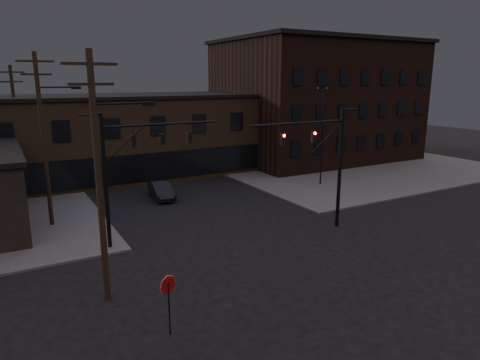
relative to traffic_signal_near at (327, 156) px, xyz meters
name	(u,v)px	position (x,y,z in m)	size (l,w,h in m)	color
ground	(301,271)	(-5.36, -4.50, -4.93)	(140.00, 140.00, 0.00)	black
sidewalk_ne	(335,162)	(16.64, 17.50, -4.86)	(30.00, 30.00, 0.15)	#474744
building_row	(140,136)	(-5.36, 23.50, -0.93)	(40.00, 12.00, 8.00)	#4B3B28
building_right	(316,102)	(16.64, 21.50, 2.07)	(22.00, 16.00, 14.00)	black
traffic_signal_near	(327,156)	(0.00, 0.00, 0.00)	(7.12, 0.24, 8.00)	black
traffic_signal_far	(127,164)	(-12.07, 3.50, 0.08)	(7.12, 0.24, 8.00)	black
stop_sign	(168,291)	(-13.36, -6.49, -3.09)	(0.72, 0.33, 2.48)	black
utility_pole_near	(100,174)	(-14.79, -2.50, 0.94)	(3.70, 0.28, 11.00)	black
utility_pole_mid	(44,137)	(-15.79, 9.50, 1.19)	(3.70, 0.28, 11.50)	black
utility_pole_far	(17,126)	(-16.86, 21.50, 0.85)	(2.20, 0.28, 11.00)	black
lot_light_a	(323,127)	(7.64, 9.50, 0.58)	(1.50, 0.28, 9.14)	black
lot_light_b	(335,120)	(13.64, 14.50, 0.58)	(1.50, 0.28, 9.14)	black
parked_car_lot_a	(287,164)	(8.32, 15.80, -4.06)	(1.71, 4.24, 1.44)	black
parked_car_lot_b	(294,156)	(12.36, 20.03, -4.19)	(1.64, 4.04, 1.17)	silver
car_crossing	(161,190)	(-6.96, 12.64, -4.21)	(1.53, 4.37, 1.44)	black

